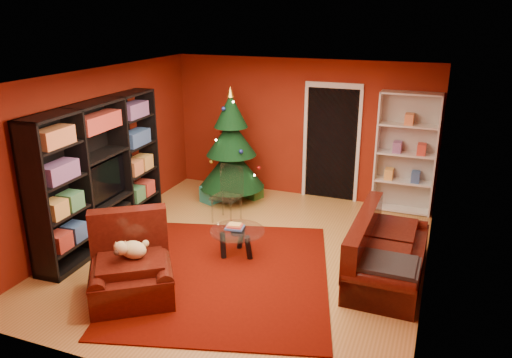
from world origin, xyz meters
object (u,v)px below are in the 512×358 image
at_px(christmas_tree, 231,146).
at_px(armchair, 131,267).
at_px(rug, 226,274).
at_px(dog, 134,250).
at_px(white_bookshelf, 406,154).
at_px(media_unit, 100,173).
at_px(acrylic_chair, 226,197).
at_px(sofa, 389,247).
at_px(gift_box_green, 254,191).
at_px(coffee_table, 238,243).
at_px(gift_box_teal, 211,194).

relative_size(christmas_tree, armchair, 2.01).
relative_size(rug, dog, 8.01).
bearing_deg(white_bookshelf, media_unit, -145.52).
height_order(christmas_tree, white_bookshelf, white_bookshelf).
relative_size(rug, acrylic_chair, 3.77).
bearing_deg(dog, sofa, -5.71).
bearing_deg(rug, gift_box_green, 103.77).
distance_m(rug, christmas_tree, 3.04).
xyz_separation_m(rug, gift_box_green, (-0.70, 2.87, 0.13)).
distance_m(media_unit, christmas_tree, 2.55).
bearing_deg(gift_box_green, media_unit, -121.72).
xyz_separation_m(gift_box_green, white_bookshelf, (2.69, 0.36, 0.92)).
height_order(media_unit, coffee_table, media_unit).
xyz_separation_m(christmas_tree, gift_box_teal, (-0.32, -0.26, -0.89)).
bearing_deg(armchair, media_unit, 101.62).
relative_size(christmas_tree, white_bookshelf, 0.99).
distance_m(rug, white_bookshelf, 3.94).
height_order(gift_box_green, sofa, sofa).
relative_size(armchair, coffee_table, 1.35).
bearing_deg(gift_box_green, acrylic_chair, -92.06).
height_order(rug, gift_box_green, gift_box_green).
relative_size(sofa, acrylic_chair, 2.33).
distance_m(christmas_tree, white_bookshelf, 3.10).
bearing_deg(white_bookshelf, acrylic_chair, -150.18).
height_order(armchair, acrylic_chair, acrylic_chair).
xyz_separation_m(christmas_tree, dog, (0.21, -3.49, -0.42)).
height_order(rug, gift_box_teal, gift_box_teal).
xyz_separation_m(gift_box_teal, coffee_table, (1.32, -1.81, 0.06)).
bearing_deg(gift_box_green, sofa, -37.17).
bearing_deg(white_bookshelf, coffee_table, -127.14).
relative_size(media_unit, dog, 7.05).
relative_size(christmas_tree, gift_box_teal, 7.05).
distance_m(rug, gift_box_green, 2.96).
bearing_deg(media_unit, acrylic_chair, 38.51).
bearing_deg(acrylic_chair, coffee_table, -53.71).
xyz_separation_m(sofa, acrylic_chair, (-2.80, 0.92, -0.00)).
distance_m(dog, sofa, 3.33).
bearing_deg(dog, coffee_table, 26.21).
height_order(rug, christmas_tree, christmas_tree).
distance_m(dog, coffee_table, 1.68).
xyz_separation_m(rug, coffee_table, (-0.06, 0.58, 0.20)).
bearing_deg(sofa, rug, 111.56).
xyz_separation_m(gift_box_teal, armchair, (0.52, -3.30, 0.27)).
bearing_deg(acrylic_chair, media_unit, -133.67).
bearing_deg(armchair, acrylic_chair, 52.57).
bearing_deg(coffee_table, white_bookshelf, 52.30).
height_order(coffee_table, acrylic_chair, acrylic_chair).
bearing_deg(armchair, dog, 45.00).
height_order(media_unit, sofa, media_unit).
height_order(gift_box_teal, coffee_table, coffee_table).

